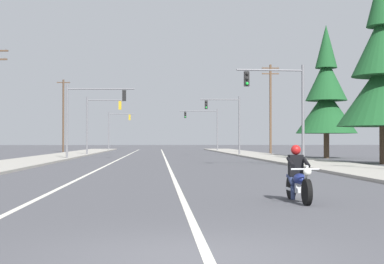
{
  "coord_description": "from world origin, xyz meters",
  "views": [
    {
      "loc": [
        -0.51,
        -7.88,
        1.57
      ],
      "look_at": [
        1.23,
        21.67,
        2.01
      ],
      "focal_mm": 54.75,
      "sensor_mm": 36.0,
      "label": 1
    }
  ],
  "objects_px": {
    "traffic_signal_near_left": "(87,109)",
    "traffic_signal_mid_left": "(98,117)",
    "conifer_tree_right_verge_far": "(326,97)",
    "utility_pole_left_far": "(63,114)",
    "conifer_tree_right_verge_near": "(383,71)",
    "traffic_signal_far_left": "(116,125)",
    "motorcycle_with_rider": "(298,179)",
    "utility_pole_right_far": "(271,106)",
    "traffic_signal_mid_right": "(228,117)",
    "traffic_signal_far_right": "(206,123)",
    "traffic_signal_near_right": "(284,100)"
  },
  "relations": [
    {
      "from": "traffic_signal_far_left",
      "to": "conifer_tree_right_verge_near",
      "type": "bearing_deg",
      "value": -69.01
    },
    {
      "from": "traffic_signal_near_right",
      "to": "utility_pole_left_far",
      "type": "distance_m",
      "value": 50.22
    },
    {
      "from": "traffic_signal_near_left",
      "to": "traffic_signal_mid_left",
      "type": "distance_m",
      "value": 13.47
    },
    {
      "from": "traffic_signal_far_left",
      "to": "conifer_tree_right_verge_far",
      "type": "distance_m",
      "value": 48.21
    },
    {
      "from": "traffic_signal_far_right",
      "to": "utility_pole_right_far",
      "type": "distance_m",
      "value": 19.01
    },
    {
      "from": "traffic_signal_mid_right",
      "to": "traffic_signal_mid_left",
      "type": "height_order",
      "value": "same"
    },
    {
      "from": "motorcycle_with_rider",
      "to": "utility_pole_left_far",
      "type": "distance_m",
      "value": 68.29
    },
    {
      "from": "motorcycle_with_rider",
      "to": "conifer_tree_right_verge_far",
      "type": "xyz_separation_m",
      "value": [
        11.41,
        36.4,
        4.88
      ]
    },
    {
      "from": "traffic_signal_far_left",
      "to": "conifer_tree_right_verge_near",
      "type": "distance_m",
      "value": 60.44
    },
    {
      "from": "traffic_signal_near_left",
      "to": "traffic_signal_far_left",
      "type": "relative_size",
      "value": 1.0
    },
    {
      "from": "motorcycle_with_rider",
      "to": "traffic_signal_far_right",
      "type": "distance_m",
      "value": 69.95
    },
    {
      "from": "motorcycle_with_rider",
      "to": "traffic_signal_mid_right",
      "type": "xyz_separation_m",
      "value": [
        3.76,
        45.68,
        3.47
      ]
    },
    {
      "from": "traffic_signal_near_right",
      "to": "conifer_tree_right_verge_near",
      "type": "relative_size",
      "value": 0.46
    },
    {
      "from": "traffic_signal_mid_right",
      "to": "utility_pole_left_far",
      "type": "distance_m",
      "value": 28.79
    },
    {
      "from": "traffic_signal_near_right",
      "to": "traffic_signal_near_left",
      "type": "relative_size",
      "value": 1.0
    },
    {
      "from": "conifer_tree_right_verge_far",
      "to": "motorcycle_with_rider",
      "type": "bearing_deg",
      "value": -107.41
    },
    {
      "from": "traffic_signal_near_right",
      "to": "utility_pole_left_far",
      "type": "height_order",
      "value": "utility_pole_left_far"
    },
    {
      "from": "conifer_tree_right_verge_near",
      "to": "utility_pole_left_far",
      "type": "bearing_deg",
      "value": 122.87
    },
    {
      "from": "conifer_tree_right_verge_near",
      "to": "traffic_signal_near_left",
      "type": "bearing_deg",
      "value": 152.2
    },
    {
      "from": "traffic_signal_near_left",
      "to": "utility_pole_right_far",
      "type": "height_order",
      "value": "utility_pole_right_far"
    },
    {
      "from": "traffic_signal_near_right",
      "to": "traffic_signal_far_left",
      "type": "xyz_separation_m",
      "value": [
        -14.4,
        59.1,
        -0.01
      ]
    },
    {
      "from": "traffic_signal_near_left",
      "to": "traffic_signal_mid_right",
      "type": "xyz_separation_m",
      "value": [
        13.19,
        11.7,
        -0.09
      ]
    },
    {
      "from": "traffic_signal_near_left",
      "to": "conifer_tree_right_verge_near",
      "type": "bearing_deg",
      "value": -27.8
    },
    {
      "from": "traffic_signal_far_right",
      "to": "utility_pole_left_far",
      "type": "xyz_separation_m",
      "value": [
        -19.96,
        -3.66,
        1.01
      ]
    },
    {
      "from": "traffic_signal_mid_left",
      "to": "traffic_signal_far_right",
      "type": "distance_m",
      "value": 26.01
    },
    {
      "from": "traffic_signal_near_right",
      "to": "conifer_tree_right_verge_far",
      "type": "xyz_separation_m",
      "value": [
        7.31,
        16.08,
        1.41
      ]
    },
    {
      "from": "traffic_signal_mid_left",
      "to": "utility_pole_left_far",
      "type": "relative_size",
      "value": 0.62
    },
    {
      "from": "traffic_signal_near_right",
      "to": "traffic_signal_far_right",
      "type": "relative_size",
      "value": 1.0
    },
    {
      "from": "utility_pole_left_far",
      "to": "conifer_tree_right_verge_far",
      "type": "bearing_deg",
      "value": -46.79
    },
    {
      "from": "conifer_tree_right_verge_far",
      "to": "traffic_signal_mid_left",
      "type": "bearing_deg",
      "value": 152.59
    },
    {
      "from": "traffic_signal_mid_right",
      "to": "utility_pole_left_far",
      "type": "bearing_deg",
      "value": 134.75
    },
    {
      "from": "motorcycle_with_rider",
      "to": "traffic_signal_far_right",
      "type": "xyz_separation_m",
      "value": [
        3.47,
        69.77,
        3.55
      ]
    },
    {
      "from": "traffic_signal_mid_right",
      "to": "traffic_signal_far_right",
      "type": "xyz_separation_m",
      "value": [
        -0.29,
        24.09,
        0.09
      ]
    },
    {
      "from": "utility_pole_right_far",
      "to": "traffic_signal_far_right",
      "type": "bearing_deg",
      "value": 108.19
    },
    {
      "from": "traffic_signal_mid_right",
      "to": "utility_pole_right_far",
      "type": "bearing_deg",
      "value": 47.19
    },
    {
      "from": "motorcycle_with_rider",
      "to": "utility_pole_right_far",
      "type": "distance_m",
      "value": 52.83
    },
    {
      "from": "conifer_tree_right_verge_far",
      "to": "utility_pole_right_far",
      "type": "bearing_deg",
      "value": 97.51
    },
    {
      "from": "utility_pole_left_far",
      "to": "conifer_tree_right_verge_far",
      "type": "distance_m",
      "value": 40.76
    },
    {
      "from": "conifer_tree_right_verge_near",
      "to": "motorcycle_with_rider",
      "type": "bearing_deg",
      "value": -116.23
    },
    {
      "from": "motorcycle_with_rider",
      "to": "traffic_signal_far_left",
      "type": "xyz_separation_m",
      "value": [
        -10.3,
        79.42,
        3.46
      ]
    },
    {
      "from": "traffic_signal_mid_right",
      "to": "utility_pole_right_far",
      "type": "xyz_separation_m",
      "value": [
        5.63,
        6.08,
        1.46
      ]
    },
    {
      "from": "conifer_tree_right_verge_near",
      "to": "traffic_signal_far_left",
      "type": "bearing_deg",
      "value": 110.99
    },
    {
      "from": "traffic_signal_far_right",
      "to": "traffic_signal_near_right",
      "type": "bearing_deg",
      "value": -89.27
    },
    {
      "from": "traffic_signal_mid_right",
      "to": "utility_pole_right_far",
      "type": "relative_size",
      "value": 0.6
    },
    {
      "from": "traffic_signal_near_left",
      "to": "conifer_tree_right_verge_far",
      "type": "distance_m",
      "value": 21.03
    },
    {
      "from": "utility_pole_left_far",
      "to": "conifer_tree_right_verge_far",
      "type": "xyz_separation_m",
      "value": [
        27.91,
        -29.71,
        0.32
      ]
    },
    {
      "from": "utility_pole_left_far",
      "to": "conifer_tree_right_verge_far",
      "type": "relative_size",
      "value": 0.83
    },
    {
      "from": "traffic_signal_mid_left",
      "to": "conifer_tree_right_verge_near",
      "type": "distance_m",
      "value": 32.42
    },
    {
      "from": "traffic_signal_far_right",
      "to": "utility_pole_right_far",
      "type": "height_order",
      "value": "utility_pole_right_far"
    },
    {
      "from": "traffic_signal_mid_left",
      "to": "conifer_tree_right_verge_far",
      "type": "distance_m",
      "value": 24.02
    }
  ]
}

